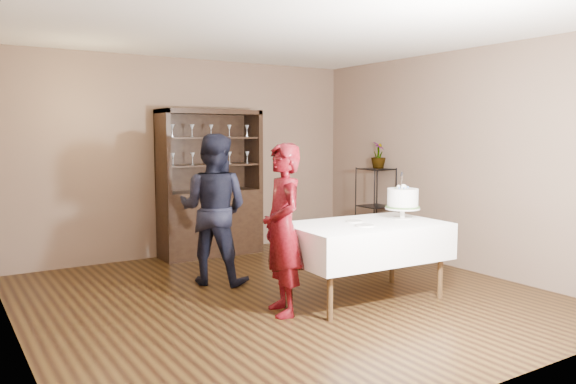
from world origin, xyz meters
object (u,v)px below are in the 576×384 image
at_px(cake_table, 365,241).
at_px(woman, 283,229).
at_px(cake, 403,200).
at_px(china_hutch, 210,207).
at_px(potted_plant, 378,155).
at_px(man, 214,209).
at_px(plant_etagere, 375,206).

bearing_deg(cake_table, woman, 176.18).
relative_size(cake_table, cake, 3.22).
bearing_deg(china_hutch, potted_plant, -26.31).
height_order(cake, potted_plant, potted_plant).
xyz_separation_m(cake_table, man, (-1.02, 1.41, 0.24)).
height_order(woman, potted_plant, woman).
distance_m(woman, potted_plant, 3.16).
bearing_deg(cake, man, 138.13).
bearing_deg(plant_etagere, potted_plant, 3.29).
bearing_deg(woman, cake_table, 99.62).
xyz_separation_m(woman, potted_plant, (2.63, 1.66, 0.58)).
bearing_deg(potted_plant, cake_table, -134.50).
bearing_deg(woman, potted_plant, 135.64).
relative_size(plant_etagere, cake, 2.40).
xyz_separation_m(woman, man, (-0.07, 1.34, 0.04)).
bearing_deg(cake, woman, 178.43).
bearing_deg(plant_etagere, china_hutch, 153.17).
height_order(cake_table, cake, cake).
bearing_deg(man, cake_table, 170.61).
xyz_separation_m(man, cake, (1.54, -1.38, 0.15)).
bearing_deg(man, cake, -177.12).
distance_m(china_hutch, potted_plant, 2.47).
relative_size(woman, potted_plant, 4.24).
bearing_deg(plant_etagere, cake_table, -133.82).
height_order(cake_table, woman, woman).
height_order(china_hutch, man, china_hutch).
distance_m(cake_table, woman, 0.96).
height_order(woman, cake, woman).
relative_size(cake_table, potted_plant, 4.29).
bearing_deg(cake_table, plant_etagere, 46.18).
bearing_deg(cake_table, potted_plant, 45.50).
height_order(china_hutch, potted_plant, china_hutch).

